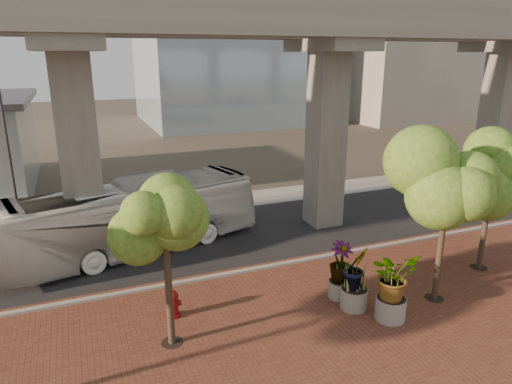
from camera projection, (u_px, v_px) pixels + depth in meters
name	position (u px, v px, depth m)	size (l,w,h in m)	color
ground	(230.00, 254.00, 21.09)	(160.00, 160.00, 0.00)	#3A352A
brick_plaza	(315.00, 356.00, 13.98)	(70.00, 13.00, 0.06)	brown
asphalt_road	(217.00, 239.00, 22.86)	(90.00, 8.00, 0.04)	black
curb_strip	(246.00, 271.00, 19.29)	(70.00, 0.25, 0.16)	gray
far_sidewalk	(191.00, 206.00, 27.73)	(90.00, 3.00, 0.06)	gray
transit_viaduct	(214.00, 91.00, 20.75)	(72.00, 5.60, 12.40)	gray
midrise_block	(405.00, 31.00, 63.14)	(18.00, 16.00, 24.00)	#A49F94
transit_bus	(133.00, 218.00, 20.94)	(2.80, 11.92, 3.32)	silver
parked_car	(489.00, 169.00, 33.67)	(1.53, 4.43, 1.46)	black
fire_hydrant	(174.00, 304.00, 15.89)	(0.51, 0.46, 1.02)	maroon
planter_front	(393.00, 279.00, 15.43)	(2.30, 2.30, 2.53)	gray
planter_right	(341.00, 265.00, 16.92)	(2.07, 2.07, 2.21)	gray
planter_left	(356.00, 271.00, 16.15)	(2.19, 2.19, 2.40)	#A59E95
street_tree_near_west	(165.00, 222.00, 13.37)	(3.03, 3.03, 5.52)	#3F3024
street_tree_near_east	(449.00, 183.00, 15.89)	(4.17, 4.17, 6.44)	#3F3024
street_tree_far_east	(493.00, 174.00, 18.47)	(3.71, 3.71, 5.87)	#3F3024
streetlamp_west	(8.00, 149.00, 22.22)	(0.38, 1.10, 7.60)	#333339
streetlamp_east	(327.00, 128.00, 27.58)	(0.39, 1.14, 7.90)	#2A2A2E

